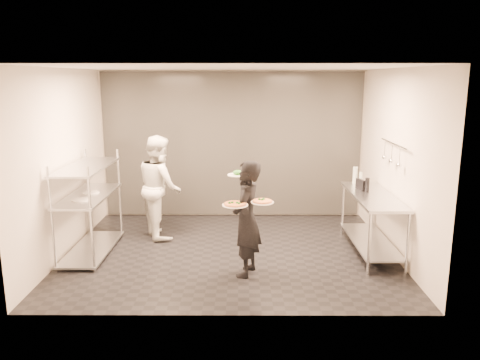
{
  "coord_description": "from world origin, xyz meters",
  "views": [
    {
      "loc": [
        0.19,
        -6.88,
        2.66
      ],
      "look_at": [
        0.16,
        0.21,
        1.1
      ],
      "focal_mm": 35.0,
      "sensor_mm": 36.0,
      "label": 1
    }
  ],
  "objects_px": {
    "waiter": "(247,219)",
    "bottle_green": "(355,175)",
    "prep_counter": "(372,213)",
    "pizza_plate_far": "(262,201)",
    "bottle_clear": "(361,178)",
    "pos_monitor": "(360,185)",
    "pass_rack": "(89,204)",
    "pizza_plate_near": "(235,204)",
    "chef": "(160,186)",
    "bottle_dark": "(367,185)",
    "salad_plate": "(238,174)"
  },
  "relations": [
    {
      "from": "pizza_plate_near",
      "to": "bottle_green",
      "type": "distance_m",
      "value": 2.74
    },
    {
      "from": "prep_counter",
      "to": "bottle_green",
      "type": "bearing_deg",
      "value": 96.68
    },
    {
      "from": "chef",
      "to": "pizza_plate_near",
      "type": "distance_m",
      "value": 2.28
    },
    {
      "from": "chef",
      "to": "pos_monitor",
      "type": "relative_size",
      "value": 7.35
    },
    {
      "from": "pizza_plate_far",
      "to": "salad_plate",
      "type": "height_order",
      "value": "salad_plate"
    },
    {
      "from": "waiter",
      "to": "chef",
      "type": "xyz_separation_m",
      "value": [
        -1.45,
        1.62,
        0.07
      ]
    },
    {
      "from": "prep_counter",
      "to": "bottle_clear",
      "type": "distance_m",
      "value": 0.88
    },
    {
      "from": "prep_counter",
      "to": "bottle_green",
      "type": "height_order",
      "value": "bottle_green"
    },
    {
      "from": "pizza_plate_far",
      "to": "salad_plate",
      "type": "distance_m",
      "value": 0.66
    },
    {
      "from": "pass_rack",
      "to": "chef",
      "type": "distance_m",
      "value": 1.23
    },
    {
      "from": "waiter",
      "to": "pizza_plate_far",
      "type": "relative_size",
      "value": 5.38
    },
    {
      "from": "bottle_clear",
      "to": "bottle_dark",
      "type": "distance_m",
      "value": 0.63
    },
    {
      "from": "salad_plate",
      "to": "pos_monitor",
      "type": "xyz_separation_m",
      "value": [
        1.93,
        0.86,
        -0.35
      ]
    },
    {
      "from": "waiter",
      "to": "bottle_green",
      "type": "bearing_deg",
      "value": 148.03
    },
    {
      "from": "prep_counter",
      "to": "pizza_plate_near",
      "type": "bearing_deg",
      "value": -152.35
    },
    {
      "from": "pass_rack",
      "to": "prep_counter",
      "type": "relative_size",
      "value": 0.89
    },
    {
      "from": "bottle_clear",
      "to": "pos_monitor",
      "type": "bearing_deg",
      "value": -104.36
    },
    {
      "from": "salad_plate",
      "to": "bottle_dark",
      "type": "bearing_deg",
      "value": 19.4
    },
    {
      "from": "chef",
      "to": "bottle_clear",
      "type": "distance_m",
      "value": 3.39
    },
    {
      "from": "pizza_plate_near",
      "to": "bottle_clear",
      "type": "xyz_separation_m",
      "value": [
        2.08,
        1.89,
        -0.05
      ]
    },
    {
      "from": "bottle_dark",
      "to": "chef",
      "type": "bearing_deg",
      "value": 169.63
    },
    {
      "from": "prep_counter",
      "to": "pos_monitor",
      "type": "distance_m",
      "value": 0.51
    },
    {
      "from": "prep_counter",
      "to": "pizza_plate_far",
      "type": "distance_m",
      "value": 2.08
    },
    {
      "from": "pizza_plate_far",
      "to": "bottle_green",
      "type": "bearing_deg",
      "value": 48.53
    },
    {
      "from": "chef",
      "to": "pizza_plate_near",
      "type": "relative_size",
      "value": 5.15
    },
    {
      "from": "pizza_plate_near",
      "to": "pos_monitor",
      "type": "relative_size",
      "value": 1.43
    },
    {
      "from": "salad_plate",
      "to": "pos_monitor",
      "type": "bearing_deg",
      "value": 23.86
    },
    {
      "from": "pass_rack",
      "to": "bottle_dark",
      "type": "height_order",
      "value": "pass_rack"
    },
    {
      "from": "pizza_plate_far",
      "to": "pass_rack",
      "type": "bearing_deg",
      "value": 158.03
    },
    {
      "from": "pass_rack",
      "to": "salad_plate",
      "type": "bearing_deg",
      "value": -13.27
    },
    {
      "from": "prep_counter",
      "to": "chef",
      "type": "xyz_separation_m",
      "value": [
        -3.38,
        0.77,
        0.24
      ]
    },
    {
      "from": "waiter",
      "to": "pizza_plate_far",
      "type": "bearing_deg",
      "value": 60.07
    },
    {
      "from": "pass_rack",
      "to": "pos_monitor",
      "type": "distance_m",
      "value": 4.23
    },
    {
      "from": "pizza_plate_near",
      "to": "bottle_green",
      "type": "bearing_deg",
      "value": 43.56
    },
    {
      "from": "pos_monitor",
      "to": "bottle_dark",
      "type": "relative_size",
      "value": 1.04
    },
    {
      "from": "pizza_plate_near",
      "to": "bottle_dark",
      "type": "xyz_separation_m",
      "value": [
        2.03,
        1.26,
        -0.04
      ]
    },
    {
      "from": "bottle_green",
      "to": "bottle_clear",
      "type": "xyz_separation_m",
      "value": [
        0.1,
        -0.01,
        -0.04
      ]
    },
    {
      "from": "bottle_dark",
      "to": "pizza_plate_near",
      "type": "bearing_deg",
      "value": -148.22
    },
    {
      "from": "bottle_green",
      "to": "bottle_clear",
      "type": "distance_m",
      "value": 0.11
    },
    {
      "from": "pass_rack",
      "to": "prep_counter",
      "type": "height_order",
      "value": "pass_rack"
    },
    {
      "from": "pass_rack",
      "to": "salad_plate",
      "type": "relative_size",
      "value": 5.64
    },
    {
      "from": "waiter",
      "to": "pos_monitor",
      "type": "height_order",
      "value": "waiter"
    },
    {
      "from": "bottle_green",
      "to": "bottle_clear",
      "type": "relative_size",
      "value": 1.45
    },
    {
      "from": "pass_rack",
      "to": "pos_monitor",
      "type": "bearing_deg",
      "value": 4.33
    },
    {
      "from": "waiter",
      "to": "prep_counter",
      "type": "bearing_deg",
      "value": 129.8
    },
    {
      "from": "bottle_green",
      "to": "bottle_dark",
      "type": "relative_size",
      "value": 1.23
    },
    {
      "from": "prep_counter",
      "to": "pizza_plate_near",
      "type": "relative_size",
      "value": 5.36
    },
    {
      "from": "salad_plate",
      "to": "bottle_green",
      "type": "xyz_separation_m",
      "value": [
        1.96,
        1.34,
        -0.3
      ]
    },
    {
      "from": "salad_plate",
      "to": "bottle_clear",
      "type": "xyz_separation_m",
      "value": [
        2.06,
        1.33,
        -0.34
      ]
    },
    {
      "from": "prep_counter",
      "to": "bottle_clear",
      "type": "height_order",
      "value": "bottle_clear"
    }
  ]
}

